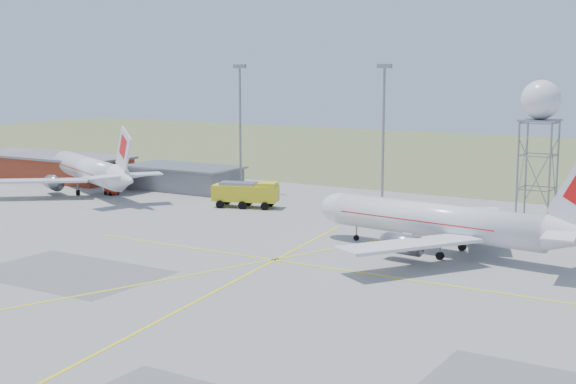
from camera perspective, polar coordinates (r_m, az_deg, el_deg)
The scene contains 11 objects.
ground at distance 58.18m, azimuth -12.44°, elevation -11.41°, with size 400.00×400.00×0.00m, color #A4A39E.
grass_strip at distance 184.13m, azimuth 19.32°, elevation 2.10°, with size 400.00×120.00×0.03m, color #5B713E.
building_orange at distance 152.83m, azimuth -16.67°, elevation 1.76°, with size 33.00×12.00×4.30m.
building_grey at distance 133.69m, azimuth -7.39°, elevation 1.02°, with size 19.00×10.00×3.90m.
mast_a at distance 128.30m, azimuth -3.42°, elevation 5.28°, with size 2.20×0.50×20.50m.
mast_b at distance 115.85m, azimuth 6.81°, elevation 4.86°, with size 2.20×0.50×20.50m.
airliner_main at distance 88.01m, azimuth 10.84°, elevation -2.13°, with size 33.13×32.05×11.28m.
airliner_far at distance 132.60m, azimuth -13.83°, elevation 1.47°, with size 32.39×30.02×11.71m.
radar_tower at distance 108.77m, azimuth 17.41°, elevation 3.36°, with size 5.10×5.10×18.45m.
fire_truck at distance 115.61m, azimuth -2.92°, elevation -0.22°, with size 9.89×5.96×3.76m.
baggage_tug at distance 130.21m, azimuth -12.45°, elevation 0.07°, with size 2.28×1.96×1.61m.
Camera 1 is at (38.32, -39.00, 19.89)m, focal length 50.00 mm.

